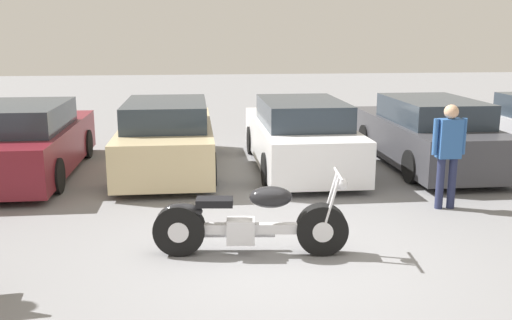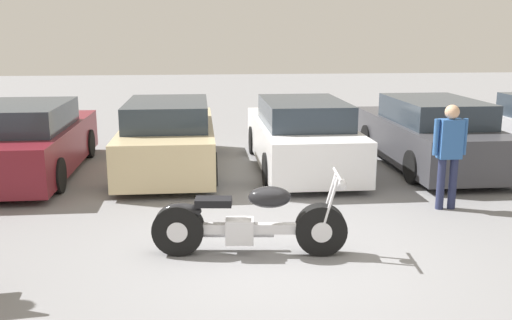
{
  "view_description": "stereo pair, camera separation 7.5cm",
  "coord_description": "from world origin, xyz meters",
  "px_view_note": "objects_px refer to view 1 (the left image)",
  "views": [
    {
      "loc": [
        -0.96,
        -6.38,
        2.67
      ],
      "look_at": [
        -0.1,
        1.62,
        0.85
      ],
      "focal_mm": 40.0,
      "sensor_mm": 36.0,
      "label": 1
    },
    {
      "loc": [
        -0.89,
        -6.39,
        2.67
      ],
      "look_at": [
        -0.1,
        1.62,
        0.85
      ],
      "focal_mm": 40.0,
      "sensor_mm": 36.0,
      "label": 2
    }
  ],
  "objects_px": {
    "parked_car_champagne": "(167,137)",
    "parked_car_white": "(299,136)",
    "motorcycle": "(248,223)",
    "parked_car_maroon": "(27,142)",
    "parked_car_dark_grey": "(427,134)",
    "person_standing": "(449,148)"
  },
  "relations": [
    {
      "from": "parked_car_champagne",
      "to": "parked_car_white",
      "type": "height_order",
      "value": "same"
    },
    {
      "from": "motorcycle",
      "to": "parked_car_maroon",
      "type": "xyz_separation_m",
      "value": [
        -3.76,
        4.36,
        0.24
      ]
    },
    {
      "from": "motorcycle",
      "to": "parked_car_champagne",
      "type": "height_order",
      "value": "parked_car_champagne"
    },
    {
      "from": "motorcycle",
      "to": "parked_car_white",
      "type": "xyz_separation_m",
      "value": [
        1.44,
        4.41,
        0.24
      ]
    },
    {
      "from": "parked_car_maroon",
      "to": "parked_car_champagne",
      "type": "height_order",
      "value": "same"
    },
    {
      "from": "parked_car_dark_grey",
      "to": "person_standing",
      "type": "height_order",
      "value": "person_standing"
    },
    {
      "from": "parked_car_maroon",
      "to": "person_standing",
      "type": "relative_size",
      "value": 2.81
    },
    {
      "from": "parked_car_champagne",
      "to": "motorcycle",
      "type": "bearing_deg",
      "value": -75.67
    },
    {
      "from": "person_standing",
      "to": "parked_car_champagne",
      "type": "bearing_deg",
      "value": 145.2
    },
    {
      "from": "person_standing",
      "to": "parked_car_white",
      "type": "bearing_deg",
      "value": 121.17
    },
    {
      "from": "motorcycle",
      "to": "person_standing",
      "type": "relative_size",
      "value": 1.47
    },
    {
      "from": "parked_car_champagne",
      "to": "parked_car_white",
      "type": "relative_size",
      "value": 1.0
    },
    {
      "from": "parked_car_champagne",
      "to": "parked_car_white",
      "type": "bearing_deg",
      "value": -2.91
    },
    {
      "from": "motorcycle",
      "to": "parked_car_maroon",
      "type": "relative_size",
      "value": 0.53
    },
    {
      "from": "parked_car_maroon",
      "to": "person_standing",
      "type": "xyz_separation_m",
      "value": [
        6.95,
        -2.84,
        0.31
      ]
    },
    {
      "from": "motorcycle",
      "to": "person_standing",
      "type": "bearing_deg",
      "value": 25.47
    },
    {
      "from": "parked_car_champagne",
      "to": "parked_car_white",
      "type": "distance_m",
      "value": 2.61
    },
    {
      "from": "parked_car_maroon",
      "to": "parked_car_dark_grey",
      "type": "relative_size",
      "value": 1.0
    },
    {
      "from": "motorcycle",
      "to": "parked_car_champagne",
      "type": "bearing_deg",
      "value": 104.33
    },
    {
      "from": "parked_car_maroon",
      "to": "parked_car_champagne",
      "type": "distance_m",
      "value": 2.61
    },
    {
      "from": "parked_car_white",
      "to": "parked_car_maroon",
      "type": "bearing_deg",
      "value": -179.39
    },
    {
      "from": "parked_car_maroon",
      "to": "parked_car_dark_grey",
      "type": "bearing_deg",
      "value": 0.06
    }
  ]
}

